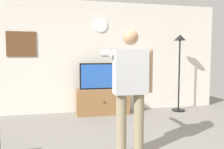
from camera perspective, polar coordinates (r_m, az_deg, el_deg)
back_wall at (r=5.53m, az=-4.17°, el=4.50°), size 6.40×0.10×2.70m
tv_stand at (r=5.30m, az=-2.42°, el=-6.97°), size 1.24×0.44×0.59m
television at (r=5.26m, az=-2.53°, el=-0.41°), size 1.07×0.07×0.62m
wall_clock at (r=5.54m, az=-3.01°, el=12.55°), size 0.33×0.03×0.33m
framed_picture at (r=5.51m, az=-22.31°, el=7.28°), size 0.65×0.04×0.57m
floor_lamp at (r=5.74m, az=17.00°, el=4.42°), size 0.32×0.32×1.90m
person_standing_nearer_lamp at (r=3.00m, az=4.66°, el=-2.53°), size 0.63×0.78×1.72m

